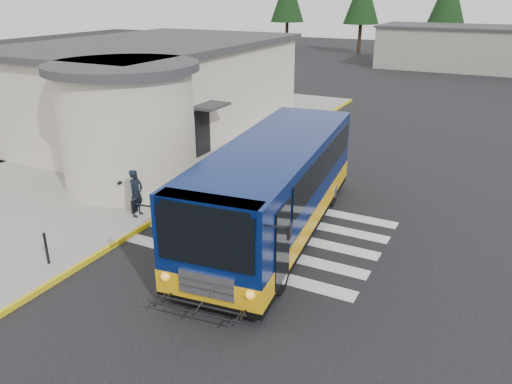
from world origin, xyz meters
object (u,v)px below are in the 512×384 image
at_px(pedestrian_b, 120,181).
at_px(bollard, 46,248).
at_px(pedestrian_a, 136,193).
at_px(transit_bus, 274,191).

height_order(pedestrian_b, bollard, pedestrian_b).
relative_size(pedestrian_a, pedestrian_b, 0.93).
relative_size(transit_bus, bollard, 11.47).
bearing_deg(pedestrian_b, bollard, -21.15).
distance_m(transit_bus, pedestrian_b, 5.86).
bearing_deg(pedestrian_b, pedestrian_a, 31.54).
bearing_deg(transit_bus, pedestrian_a, -171.68).
bearing_deg(pedestrian_a, transit_bus, -78.95).
distance_m(pedestrian_b, bollard, 4.44).
bearing_deg(transit_bus, bollard, -140.20).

